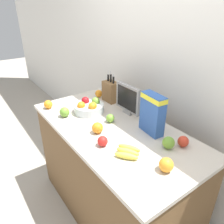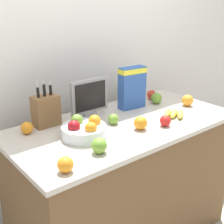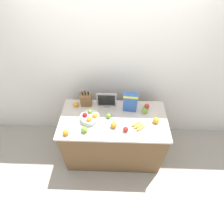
{
  "view_description": "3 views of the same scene",
  "coord_description": "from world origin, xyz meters",
  "px_view_note": "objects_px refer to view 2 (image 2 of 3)",
  "views": [
    {
      "loc": [
        1.19,
        -0.87,
        1.8
      ],
      "look_at": [
        -0.05,
        0.02,
        1.02
      ],
      "focal_mm": 35.0,
      "sensor_mm": 36.0,
      "label": 1
    },
    {
      "loc": [
        -1.23,
        -1.41,
        1.7
      ],
      "look_at": [
        -0.09,
        0.01,
        1.01
      ],
      "focal_mm": 50.0,
      "sensor_mm": 36.0,
      "label": 2
    },
    {
      "loc": [
        0.03,
        -1.6,
        2.77
      ],
      "look_at": [
        -0.02,
        0.03,
        1.02
      ],
      "focal_mm": 28.0,
      "sensor_mm": 36.0,
      "label": 3
    }
  ],
  "objects_px": {
    "orange_near_bowl": "(187,100)",
    "apple_by_knife_block": "(151,95)",
    "knife_block": "(46,110)",
    "apple_rear": "(99,146)",
    "orange_mid_right": "(140,123)",
    "small_monitor": "(90,97)",
    "apple_leftmost": "(113,119)",
    "orange_back_center": "(65,165)",
    "orange_mid_left": "(27,128)",
    "apple_front": "(156,98)",
    "banana_bunch": "(174,113)",
    "apple_middle": "(165,121)",
    "cereal_box": "(132,86)",
    "fruit_bowl": "(84,130)"
  },
  "relations": [
    {
      "from": "apple_rear",
      "to": "orange_back_center",
      "type": "bearing_deg",
      "value": -167.4
    },
    {
      "from": "orange_near_bowl",
      "to": "orange_back_center",
      "type": "height_order",
      "value": "orange_near_bowl"
    },
    {
      "from": "apple_front",
      "to": "orange_back_center",
      "type": "distance_m",
      "value": 1.13
    },
    {
      "from": "fruit_bowl",
      "to": "orange_near_bowl",
      "type": "relative_size",
      "value": 3.06
    },
    {
      "from": "apple_leftmost",
      "to": "orange_mid_right",
      "type": "relative_size",
      "value": 0.82
    },
    {
      "from": "apple_by_knife_block",
      "to": "banana_bunch",
      "type": "bearing_deg",
      "value": -112.19
    },
    {
      "from": "apple_rear",
      "to": "orange_mid_right",
      "type": "xyz_separation_m",
      "value": [
        0.38,
        0.09,
        -0.0
      ]
    },
    {
      "from": "apple_leftmost",
      "to": "knife_block",
      "type": "bearing_deg",
      "value": 143.73
    },
    {
      "from": "apple_by_knife_block",
      "to": "orange_back_center",
      "type": "xyz_separation_m",
      "value": [
        -1.09,
        -0.52,
        0.0
      ]
    },
    {
      "from": "orange_mid_left",
      "to": "orange_back_center",
      "type": "bearing_deg",
      "value": -94.83
    },
    {
      "from": "small_monitor",
      "to": "apple_rear",
      "type": "distance_m",
      "value": 0.54
    },
    {
      "from": "apple_middle",
      "to": "apple_leftmost",
      "type": "height_order",
      "value": "apple_middle"
    },
    {
      "from": "small_monitor",
      "to": "apple_middle",
      "type": "distance_m",
      "value": 0.52
    },
    {
      "from": "orange_mid_left",
      "to": "cereal_box",
      "type": "bearing_deg",
      "value": -3.41
    },
    {
      "from": "knife_block",
      "to": "orange_mid_left",
      "type": "bearing_deg",
      "value": -164.08
    },
    {
      "from": "orange_near_bowl",
      "to": "apple_by_knife_block",
      "type": "bearing_deg",
      "value": 109.34
    },
    {
      "from": "fruit_bowl",
      "to": "apple_front",
      "type": "xyz_separation_m",
      "value": [
        0.77,
        0.16,
        -0.01
      ]
    },
    {
      "from": "orange_back_center",
      "to": "knife_block",
      "type": "bearing_deg",
      "value": 70.74
    },
    {
      "from": "orange_mid_right",
      "to": "orange_near_bowl",
      "type": "distance_m",
      "value": 0.58
    },
    {
      "from": "orange_mid_right",
      "to": "orange_near_bowl",
      "type": "xyz_separation_m",
      "value": [
        0.57,
        0.1,
        0.0
      ]
    },
    {
      "from": "cereal_box",
      "to": "fruit_bowl",
      "type": "xyz_separation_m",
      "value": [
        -0.56,
        -0.2,
        -0.12
      ]
    },
    {
      "from": "small_monitor",
      "to": "orange_mid_right",
      "type": "height_order",
      "value": "small_monitor"
    },
    {
      "from": "orange_mid_right",
      "to": "orange_back_center",
      "type": "relative_size",
      "value": 1.08
    },
    {
      "from": "banana_bunch",
      "to": "apple_rear",
      "type": "xyz_separation_m",
      "value": [
        -0.71,
        -0.11,
        0.02
      ]
    },
    {
      "from": "apple_rear",
      "to": "apple_by_knife_block",
      "type": "xyz_separation_m",
      "value": [
        0.86,
        0.46,
        -0.0
      ]
    },
    {
      "from": "small_monitor",
      "to": "apple_rear",
      "type": "height_order",
      "value": "small_monitor"
    },
    {
      "from": "fruit_bowl",
      "to": "apple_front",
      "type": "relative_size",
      "value": 3.16
    },
    {
      "from": "apple_rear",
      "to": "orange_mid_right",
      "type": "relative_size",
      "value": 1.0
    },
    {
      "from": "knife_block",
      "to": "apple_rear",
      "type": "distance_m",
      "value": 0.51
    },
    {
      "from": "small_monitor",
      "to": "orange_near_bowl",
      "type": "height_order",
      "value": "small_monitor"
    },
    {
      "from": "orange_back_center",
      "to": "apple_by_knife_block",
      "type": "bearing_deg",
      "value": 25.33
    },
    {
      "from": "small_monitor",
      "to": "cereal_box",
      "type": "height_order",
      "value": "cereal_box"
    },
    {
      "from": "orange_mid_right",
      "to": "small_monitor",
      "type": "bearing_deg",
      "value": 106.81
    },
    {
      "from": "knife_block",
      "to": "apple_by_knife_block",
      "type": "relative_size",
      "value": 4.03
    },
    {
      "from": "small_monitor",
      "to": "banana_bunch",
      "type": "bearing_deg",
      "value": -38.9
    },
    {
      "from": "apple_middle",
      "to": "orange_mid_left",
      "type": "height_order",
      "value": "orange_mid_left"
    },
    {
      "from": "apple_front",
      "to": "orange_back_center",
      "type": "height_order",
      "value": "apple_front"
    },
    {
      "from": "apple_front",
      "to": "orange_mid_left",
      "type": "relative_size",
      "value": 1.12
    },
    {
      "from": "knife_block",
      "to": "apple_middle",
      "type": "relative_size",
      "value": 4.19
    },
    {
      "from": "small_monitor",
      "to": "apple_by_knife_block",
      "type": "distance_m",
      "value": 0.6
    },
    {
      "from": "apple_leftmost",
      "to": "apple_middle",
      "type": "bearing_deg",
      "value": -44.26
    },
    {
      "from": "apple_middle",
      "to": "apple_leftmost",
      "type": "distance_m",
      "value": 0.33
    },
    {
      "from": "apple_by_knife_block",
      "to": "orange_near_bowl",
      "type": "height_order",
      "value": "orange_near_bowl"
    },
    {
      "from": "apple_middle",
      "to": "orange_near_bowl",
      "type": "bearing_deg",
      "value": 20.84
    },
    {
      "from": "fruit_bowl",
      "to": "orange_back_center",
      "type": "relative_size",
      "value": 3.36
    },
    {
      "from": "orange_mid_left",
      "to": "apple_leftmost",
      "type": "bearing_deg",
      "value": -22.77
    },
    {
      "from": "apple_by_knife_block",
      "to": "orange_mid_left",
      "type": "height_order",
      "value": "same"
    },
    {
      "from": "apple_leftmost",
      "to": "apple_by_knife_block",
      "type": "bearing_deg",
      "value": 20.46
    },
    {
      "from": "small_monitor",
      "to": "fruit_bowl",
      "type": "height_order",
      "value": "small_monitor"
    },
    {
      "from": "apple_front",
      "to": "apple_leftmost",
      "type": "height_order",
      "value": "apple_front"
    }
  ]
}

